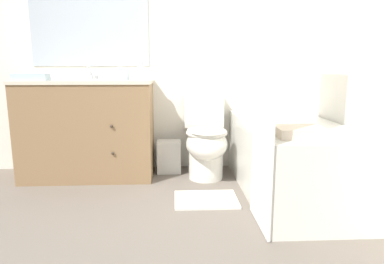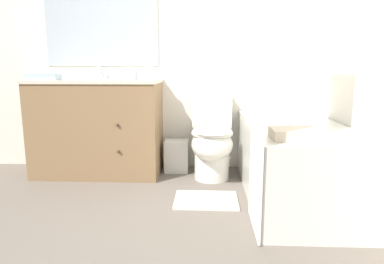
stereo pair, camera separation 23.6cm
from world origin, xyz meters
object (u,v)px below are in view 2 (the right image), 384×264
at_px(toilet, 212,140).
at_px(wastebasket, 177,156).
at_px(bath_mat, 206,200).
at_px(hand_towel_folded, 43,77).
at_px(sink_faucet, 102,75).
at_px(bathtub, 293,160).
at_px(soap_dispenser, 149,72).
at_px(vanity_cabinet, 98,127).
at_px(bath_towel_folded, 296,134).
at_px(tissue_box, 128,74).

bearing_deg(toilet, wastebasket, 151.29).
bearing_deg(bath_mat, hand_towel_folded, 161.22).
bearing_deg(sink_faucet, bathtub, -22.81).
bearing_deg(soap_dispenser, bathtub, -24.35).
bearing_deg(toilet, vanity_cabinet, 175.08).
distance_m(toilet, bathtub, 0.75).
xyz_separation_m(sink_faucet, wastebasket, (0.72, -0.10, -0.76)).
relative_size(bath_towel_folded, bath_mat, 0.62).
distance_m(sink_faucet, bath_mat, 1.59).
bearing_deg(tissue_box, sink_faucet, 146.21).
xyz_separation_m(vanity_cabinet, sink_faucet, (-0.00, 0.19, 0.47)).
xyz_separation_m(toilet, hand_towel_folded, (-1.45, -0.08, 0.56)).
relative_size(vanity_cabinet, hand_towel_folded, 4.17).
relative_size(vanity_cabinet, sink_faucet, 8.15).
xyz_separation_m(vanity_cabinet, bathtub, (1.67, -0.51, -0.16)).
bearing_deg(hand_towel_folded, bathtub, -9.35).
bearing_deg(hand_towel_folded, vanity_cabinet, 23.04).
relative_size(sink_faucet, tissue_box, 1.01).
xyz_separation_m(soap_dispenser, hand_towel_folded, (-0.88, -0.20, -0.04)).
bearing_deg(bathtub, toilet, 145.71).
relative_size(bathtub, soap_dispenser, 10.09).
xyz_separation_m(toilet, bathtub, (0.62, -0.42, -0.06)).
bearing_deg(tissue_box, vanity_cabinet, 178.08).
height_order(wastebasket, hand_towel_folded, hand_towel_folded).
distance_m(bathtub, bath_mat, 0.73).
bearing_deg(bathtub, tissue_box, 159.90).
bearing_deg(bath_towel_folded, tissue_box, 140.04).
bearing_deg(bath_mat, bathtub, 11.68).
distance_m(toilet, bath_towel_folded, 1.10).
height_order(sink_faucet, wastebasket, sink_faucet).
xyz_separation_m(sink_faucet, toilet, (1.05, -0.28, -0.57)).
bearing_deg(soap_dispenser, toilet, -11.55).
xyz_separation_m(tissue_box, soap_dispenser, (0.18, 0.04, 0.02)).
height_order(tissue_box, bath_mat, tissue_box).
distance_m(tissue_box, hand_towel_folded, 0.72).
height_order(sink_faucet, bath_mat, sink_faucet).
distance_m(vanity_cabinet, sink_faucet, 0.50).
bearing_deg(bath_mat, bath_towel_folded, -36.85).
relative_size(vanity_cabinet, soap_dispenser, 7.56).
height_order(toilet, wastebasket, toilet).
xyz_separation_m(sink_faucet, bathtub, (1.67, -0.70, -0.63)).
bearing_deg(wastebasket, hand_towel_folded, -166.80).
xyz_separation_m(vanity_cabinet, soap_dispenser, (0.48, 0.03, 0.50)).
distance_m(vanity_cabinet, wastebasket, 0.78).
relative_size(vanity_cabinet, wastebasket, 3.85).
bearing_deg(wastebasket, bath_mat, -68.83).
bearing_deg(bathtub, soap_dispenser, 155.65).
relative_size(wastebasket, tissue_box, 2.14).
distance_m(wastebasket, bath_mat, 0.81).
relative_size(sink_faucet, wastebasket, 0.47).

